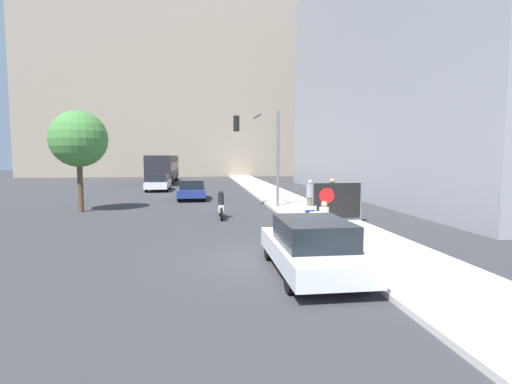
# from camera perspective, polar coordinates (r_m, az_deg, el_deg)

# --- Properties ---
(ground_plane) EXTENTS (160.00, 160.00, 0.00)m
(ground_plane) POSITION_cam_1_polar(r_m,az_deg,el_deg) (11.35, 4.27, -9.78)
(ground_plane) COLOR #38383A
(sidewalk_curb) EXTENTS (3.12, 90.00, 0.13)m
(sidewalk_curb) POSITION_cam_1_polar(r_m,az_deg,el_deg) (26.42, 3.96, -1.10)
(sidewalk_curb) COLOR beige
(sidewalk_curb) RESTS_ON ground_plane
(building_backdrop_far) EXTENTS (52.00, 12.00, 34.49)m
(building_backdrop_far) POSITION_cam_1_polar(r_m,az_deg,el_deg) (65.86, -7.52, 17.61)
(building_backdrop_far) COLOR gray
(building_backdrop_far) RESTS_ON ground_plane
(building_backdrop_right) EXTENTS (10.00, 32.00, 19.14)m
(building_backdrop_right) POSITION_cam_1_polar(r_m,az_deg,el_deg) (32.98, 21.00, 16.41)
(building_backdrop_right) COLOR #99999E
(building_backdrop_right) RESTS_ON ground_plane
(seated_protester) EXTENTS (0.96, 0.77, 1.21)m
(seated_protester) POSITION_cam_1_polar(r_m,az_deg,el_deg) (14.31, 9.69, -3.54)
(seated_protester) COLOR #474C56
(seated_protester) RESTS_ON sidewalk_curb
(jogger_on_sidewalk) EXTENTS (0.34, 0.34, 1.80)m
(jogger_on_sidewalk) POSITION_cam_1_polar(r_m,az_deg,el_deg) (18.33, 10.80, -0.81)
(jogger_on_sidewalk) COLOR #334775
(jogger_on_sidewalk) RESTS_ON sidewalk_curb
(pedestrian_behind) EXTENTS (0.34, 0.34, 1.66)m
(pedestrian_behind) POSITION_cam_1_polar(r_m,az_deg,el_deg) (19.46, 7.71, -0.66)
(pedestrian_behind) COLOR #756651
(pedestrian_behind) RESTS_ON sidewalk_curb
(protest_banner) EXTENTS (2.22, 0.06, 1.63)m
(protest_banner) POSITION_cam_1_polar(r_m,az_deg,el_deg) (17.65, 11.47, -1.22)
(protest_banner) COLOR slate
(protest_banner) RESTS_ON sidewalk_curb
(traffic_light_pole) EXTENTS (2.56, 2.33, 5.29)m
(traffic_light_pole) POSITION_cam_1_polar(r_m,az_deg,el_deg) (22.23, 0.85, 7.09)
(traffic_light_pole) COLOR slate
(traffic_light_pole) RESTS_ON sidewalk_curb
(parked_car_curbside) EXTENTS (1.85, 4.55, 1.38)m
(parked_car_curbside) POSITION_cam_1_polar(r_m,az_deg,el_deg) (10.07, 7.96, -7.66)
(parked_car_curbside) COLOR white
(parked_car_curbside) RESTS_ON ground_plane
(car_on_road_nearest) EXTENTS (1.83, 4.13, 1.35)m
(car_on_road_nearest) POSITION_cam_1_polar(r_m,az_deg,el_deg) (27.39, -9.12, 0.36)
(car_on_road_nearest) COLOR navy
(car_on_road_nearest) RESTS_ON ground_plane
(car_on_road_midblock) EXTENTS (1.85, 4.70, 1.42)m
(car_on_road_midblock) POSITION_cam_1_polar(r_m,az_deg,el_deg) (35.13, -13.79, 1.36)
(car_on_road_midblock) COLOR silver
(car_on_road_midblock) RESTS_ON ground_plane
(city_bus_on_road) EXTENTS (2.55, 12.44, 3.02)m
(city_bus_on_road) POSITION_cam_1_polar(r_m,az_deg,el_deg) (45.72, -13.08, 3.50)
(city_bus_on_road) COLOR #232328
(city_bus_on_road) RESTS_ON ground_plane
(motorcycle_on_road) EXTENTS (0.28, 2.10, 1.31)m
(motorcycle_on_road) POSITION_cam_1_polar(r_m,az_deg,el_deg) (18.87, -5.06, -2.10)
(motorcycle_on_road) COLOR white
(motorcycle_on_road) RESTS_ON ground_plane
(street_tree_near_curb) EXTENTS (2.93, 2.93, 5.30)m
(street_tree_near_curb) POSITION_cam_1_polar(r_m,az_deg,el_deg) (22.79, -24.02, 6.91)
(street_tree_near_curb) COLOR brown
(street_tree_near_curb) RESTS_ON ground_plane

